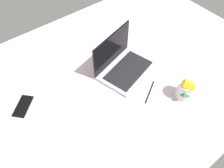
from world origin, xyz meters
TOP-DOWN VIEW (x-y plane):
  - bed_mattress at (0.00, 0.00)cm, footprint 180.00×140.00cm
  - laptop at (-3.59, 0.92)cm, footprint 37.87×30.84cm
  - snack_cup at (10.29, -35.74)cm, footprint 11.10×9.87cm
  - cell_phone at (-63.52, 12.82)cm, footprint 14.91×14.48cm
  - charger_cable at (-2.36, -22.47)cm, footprint 15.09×8.89cm

SIDE VIEW (x-z plane):
  - bed_mattress at x=0.00cm, z-range 0.00..18.00cm
  - charger_cable at x=-2.36cm, z-range 18.00..18.60cm
  - cell_phone at x=-63.52cm, z-range 18.00..18.80cm
  - laptop at x=-3.59cm, z-range 10.91..33.91cm
  - snack_cup at x=10.29cm, z-range 16.76..31.36cm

